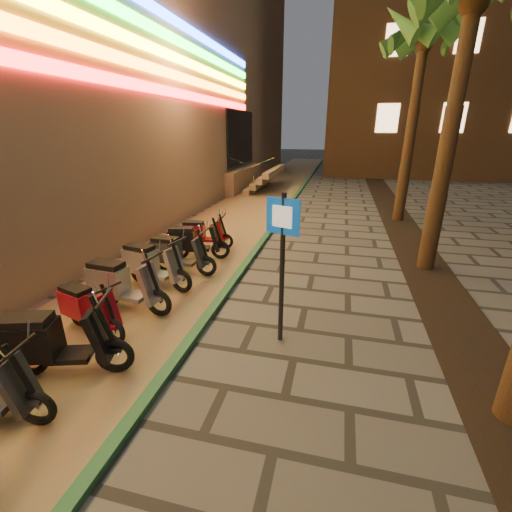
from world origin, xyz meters
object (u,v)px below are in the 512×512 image
(scooter_5, at_px, (50,342))
(scooter_8, at_px, (150,264))
(pedestrian_sign, at_px, (282,250))
(scooter_7, at_px, (120,284))
(scooter_9, at_px, (176,254))
(scooter_10, at_px, (191,241))
(scooter_11, at_px, (201,233))
(scooter_6, at_px, (86,308))

(scooter_5, distance_m, scooter_8, 3.04)
(pedestrian_sign, relative_size, scooter_5, 1.40)
(scooter_7, bearing_deg, scooter_9, 88.59)
(scooter_7, height_order, scooter_9, scooter_7)
(pedestrian_sign, xyz_separation_m, scooter_8, (-3.18, 1.41, -1.08))
(pedestrian_sign, xyz_separation_m, scooter_10, (-3.00, 3.21, -1.11))
(scooter_5, relative_size, scooter_11, 1.18)
(scooter_9, bearing_deg, pedestrian_sign, -36.55)
(scooter_6, relative_size, scooter_7, 0.83)
(scooter_5, bearing_deg, pedestrian_sign, 11.19)
(scooter_5, relative_size, scooter_7, 1.00)
(pedestrian_sign, relative_size, scooter_9, 1.51)
(pedestrian_sign, distance_m, scooter_10, 4.53)
(scooter_8, distance_m, scooter_9, 0.84)
(pedestrian_sign, height_order, scooter_7, pedestrian_sign)
(scooter_11, bearing_deg, pedestrian_sign, -61.30)
(pedestrian_sign, height_order, scooter_9, pedestrian_sign)
(scooter_7, xyz_separation_m, scooter_9, (0.22, 1.91, -0.04))
(scooter_7, bearing_deg, scooter_10, 91.47)
(pedestrian_sign, bearing_deg, scooter_8, 174.62)
(pedestrian_sign, distance_m, scooter_9, 3.87)
(scooter_5, xyz_separation_m, scooter_6, (-0.33, 1.10, -0.10))
(pedestrian_sign, bearing_deg, scooter_7, -167.01)
(scooter_5, xyz_separation_m, scooter_7, (-0.21, 1.93, -0.01))
(scooter_9, height_order, scooter_10, scooter_9)
(pedestrian_sign, xyz_separation_m, scooter_9, (-2.96, 2.22, -1.10))
(scooter_5, bearing_deg, scooter_10, 72.82)
(scooter_5, relative_size, scooter_10, 1.08)
(scooter_8, height_order, scooter_10, scooter_8)
(scooter_5, xyz_separation_m, scooter_10, (-0.02, 4.83, -0.04))
(scooter_8, relative_size, scooter_9, 1.05)
(scooter_9, relative_size, scooter_10, 1.00)
(pedestrian_sign, relative_size, scooter_11, 1.65)
(scooter_7, bearing_deg, pedestrian_sign, -0.27)
(scooter_7, bearing_deg, scooter_6, -92.72)
(scooter_9, relative_size, scooter_11, 1.09)
(scooter_6, height_order, scooter_11, scooter_11)
(pedestrian_sign, relative_size, scooter_6, 1.70)
(scooter_6, relative_size, scooter_8, 0.85)
(scooter_6, relative_size, scooter_9, 0.89)
(scooter_7, bearing_deg, scooter_8, 94.80)
(pedestrian_sign, height_order, scooter_5, pedestrian_sign)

